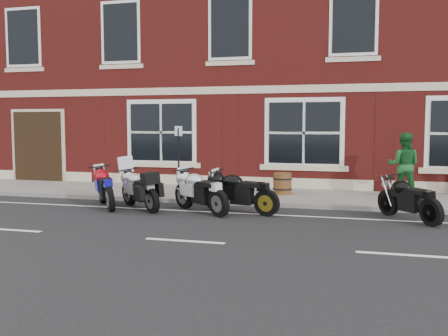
{
  "coord_description": "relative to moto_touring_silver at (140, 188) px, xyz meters",
  "views": [
    {
      "loc": [
        3.16,
        -11.96,
        2.25
      ],
      "look_at": [
        -0.44,
        1.6,
        1.02
      ],
      "focal_mm": 40.0,
      "sensor_mm": 36.0,
      "label": 1
    }
  ],
  "objects": [
    {
      "name": "moto_sport_red",
      "position": [
        -1.0,
        0.05,
        0.01
      ],
      "size": [
        1.42,
        1.86,
        0.99
      ],
      "rotation": [
        0.0,
        0.0,
        0.64
      ],
      "color": "black",
      "rests_on": "ground"
    },
    {
      "name": "barrel_planter",
      "position": [
        3.4,
        2.91,
        -0.12
      ],
      "size": [
        0.58,
        0.58,
        0.65
      ],
      "color": "#542716",
      "rests_on": "sidewalk"
    },
    {
      "name": "moto_naked_black",
      "position": [
        6.77,
        0.13,
        -0.03
      ],
      "size": [
        1.32,
        1.76,
        0.94
      ],
      "rotation": [
        0.0,
        0.0,
        0.62
      ],
      "color": "black",
      "rests_on": "ground"
    },
    {
      "name": "pub_building",
      "position": [
        2.39,
        10.29,
        5.44
      ],
      "size": [
        24.0,
        12.0,
        12.0
      ],
      "primitive_type": "cube",
      "color": "maroon",
      "rests_on": "ground"
    },
    {
      "name": "parking_sign",
      "position": [
        0.38,
        1.99,
        0.76
      ],
      "size": [
        0.28,
        0.13,
        2.08
      ],
      "rotation": [
        0.0,
        0.0,
        -0.41
      ],
      "color": "black",
      "rests_on": "sidewalk"
    },
    {
      "name": "moto_sport_black",
      "position": [
        2.72,
        0.06,
        -0.0
      ],
      "size": [
        2.11,
        0.81,
        0.98
      ],
      "rotation": [
        0.0,
        0.0,
        1.25
      ],
      "color": "black",
      "rests_on": "ground"
    },
    {
      "name": "pedestrian_right",
      "position": [
        6.92,
        3.18,
        0.5
      ],
      "size": [
        1.02,
        0.86,
        1.89
      ],
      "primitive_type": "imported",
      "rotation": [
        0.0,
        0.0,
        2.97
      ],
      "color": "#165021",
      "rests_on": "sidewalk"
    },
    {
      "name": "ground",
      "position": [
        2.39,
        -0.21,
        -0.56
      ],
      "size": [
        80.0,
        80.0,
        0.0
      ],
      "primitive_type": "plane",
      "color": "black",
      "rests_on": "ground"
    },
    {
      "name": "moto_sport_silver",
      "position": [
        1.74,
        -0.1,
        0.01
      ],
      "size": [
        1.84,
        1.45,
        0.99
      ],
      "rotation": [
        0.0,
        0.0,
        0.92
      ],
      "color": "black",
      "rests_on": "ground"
    },
    {
      "name": "moto_touring_silver",
      "position": [
        0.0,
        0.0,
        0.0
      ],
      "size": [
        1.67,
        1.49,
        1.38
      ],
      "rotation": [
        0.0,
        0.0,
        0.85
      ],
      "color": "black",
      "rests_on": "ground"
    },
    {
      "name": "sidewalk",
      "position": [
        2.39,
        2.79,
        -0.5
      ],
      "size": [
        30.0,
        3.0,
        0.12
      ],
      "primitive_type": "cube",
      "color": "slate",
      "rests_on": "ground"
    },
    {
      "name": "kerb",
      "position": [
        2.39,
        1.21,
        -0.5
      ],
      "size": [
        30.0,
        0.16,
        0.12
      ],
      "primitive_type": "cube",
      "color": "slate",
      "rests_on": "ground"
    }
  ]
}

